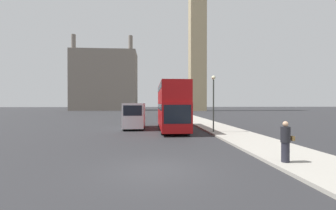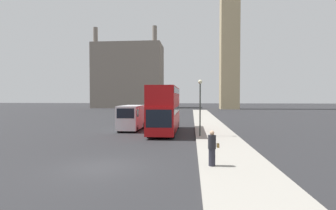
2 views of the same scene
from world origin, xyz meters
name	(u,v)px [view 1 (image 1 of 2)]	position (x,y,z in m)	size (l,w,h in m)	color
ground_plane	(155,170)	(0.00, 0.00, 0.00)	(300.00, 300.00, 0.00)	#28282B
sidewalk_strip	(317,165)	(6.88, 0.00, 0.07)	(3.77, 120.00, 0.15)	#9E998E
clock_tower	(197,11)	(16.23, 69.74, 35.41)	(6.01, 6.18, 69.02)	tan
building_block_distant	(105,81)	(-17.54, 78.21, 11.14)	(23.57, 12.60, 27.06)	slate
red_double_decker_bus	(172,105)	(1.93, 13.54, 2.56)	(2.51, 10.06, 4.63)	#A80F11
white_van	(135,115)	(-1.90, 15.03, 1.44)	(2.11, 5.27, 2.69)	silver
pedestrian	(286,142)	(5.66, 0.26, 1.03)	(0.55, 0.39, 1.77)	#23232D
street_lamp	(213,94)	(5.38, 10.55, 3.50)	(0.36, 0.36, 5.00)	#2D332D
parked_sedan	(135,114)	(-3.16, 33.62, 0.68)	(1.74, 4.48, 1.52)	maroon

